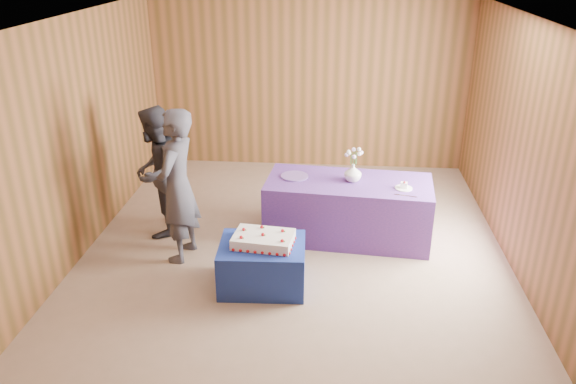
# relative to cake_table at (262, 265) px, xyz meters

# --- Properties ---
(ground) EXTENTS (6.00, 6.00, 0.00)m
(ground) POSITION_rel_cake_table_xyz_m (0.29, 0.70, -0.25)
(ground) COLOR gray
(ground) RESTS_ON ground
(room_shell) EXTENTS (5.04, 6.04, 2.72)m
(room_shell) POSITION_rel_cake_table_xyz_m (0.29, 0.70, 1.55)
(room_shell) COLOR brown
(room_shell) RESTS_ON ground
(cake_table) EXTENTS (0.93, 0.74, 0.50)m
(cake_table) POSITION_rel_cake_table_xyz_m (0.00, 0.00, 0.00)
(cake_table) COLOR #1B2696
(cake_table) RESTS_ON ground
(serving_table) EXTENTS (2.07, 1.07, 0.75)m
(serving_table) POSITION_rel_cake_table_xyz_m (0.92, 1.20, 0.12)
(serving_table) COLOR #633086
(serving_table) RESTS_ON ground
(sheet_cake) EXTENTS (0.69, 0.51, 0.15)m
(sheet_cake) POSITION_rel_cake_table_xyz_m (0.01, 0.01, 0.31)
(sheet_cake) COLOR white
(sheet_cake) RESTS_ON cake_table
(vase) EXTENTS (0.26, 0.26, 0.22)m
(vase) POSITION_rel_cake_table_xyz_m (0.96, 1.22, 0.61)
(vase) COLOR silver
(vase) RESTS_ON serving_table
(flower_spray) EXTENTS (0.22, 0.22, 0.17)m
(flower_spray) POSITION_rel_cake_table_xyz_m (0.96, 1.22, 0.86)
(flower_spray) COLOR #2D6628
(flower_spray) RESTS_ON vase
(platter) EXTENTS (0.35, 0.35, 0.02)m
(platter) POSITION_rel_cake_table_xyz_m (0.25, 1.28, 0.51)
(platter) COLOR #6C4D9B
(platter) RESTS_ON serving_table
(plate) EXTENTS (0.21, 0.21, 0.01)m
(plate) POSITION_rel_cake_table_xyz_m (1.55, 1.03, 0.51)
(plate) COLOR white
(plate) RESTS_ON serving_table
(cake_slice) EXTENTS (0.09, 0.08, 0.09)m
(cake_slice) POSITION_rel_cake_table_xyz_m (1.55, 1.03, 0.55)
(cake_slice) COLOR white
(cake_slice) RESTS_ON plate
(knife) EXTENTS (0.26, 0.09, 0.00)m
(knife) POSITION_rel_cake_table_xyz_m (1.56, 0.82, 0.50)
(knife) COLOR silver
(knife) RESTS_ON serving_table
(guest_left) EXTENTS (0.52, 0.71, 1.79)m
(guest_left) POSITION_rel_cake_table_xyz_m (-1.02, 0.54, 0.65)
(guest_left) COLOR #3D3C47
(guest_left) RESTS_ON ground
(guest_right) EXTENTS (0.67, 0.83, 1.64)m
(guest_right) POSITION_rel_cake_table_xyz_m (-1.44, 1.12, 0.57)
(guest_right) COLOR #31303A
(guest_right) RESTS_ON ground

